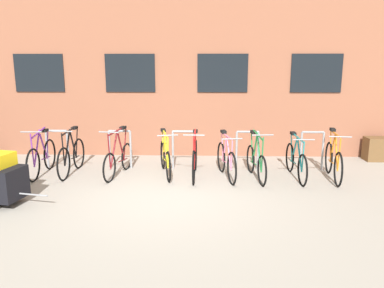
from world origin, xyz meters
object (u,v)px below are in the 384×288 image
object	(u,v)px
bicycle_yellow	(165,158)
bicycle_maroon	(119,159)
bicycle_pink	(226,160)
bicycle_red	(195,159)
planter_box	(379,149)
bicycle_orange	(333,161)
bicycle_green	(256,162)
bicycle_teal	(296,161)
bicycle_black	(72,156)
bicycle_purple	(42,157)

from	to	relation	value
bicycle_yellow	bicycle_maroon	bearing A→B (deg)	-174.25
bicycle_pink	bicycle_red	distance (m)	0.69
bicycle_maroon	planter_box	bearing A→B (deg)	13.23
bicycle_orange	bicycle_yellow	xyz separation A→B (m)	(-3.66, 0.22, -0.02)
bicycle_orange	bicycle_yellow	size ratio (longest dim) A/B	1.01
bicycle_green	planter_box	world-z (taller)	bicycle_green
bicycle_maroon	bicycle_pink	world-z (taller)	bicycle_maroon
bicycle_orange	bicycle_green	bearing A→B (deg)	-179.05
bicycle_teal	bicycle_red	bearing A→B (deg)	178.64
planter_box	bicycle_black	bearing A→B (deg)	-169.25
bicycle_maroon	bicycle_black	bearing A→B (deg)	175.60
bicycle_black	bicycle_pink	size ratio (longest dim) A/B	1.03
bicycle_black	bicycle_red	world-z (taller)	bicycle_black
bicycle_red	planter_box	distance (m)	4.94
bicycle_green	bicycle_yellow	bearing A→B (deg)	172.96
bicycle_purple	bicycle_yellow	distance (m)	2.77
bicycle_yellow	bicycle_red	xyz separation A→B (m)	(0.66, -0.13, 0.02)
bicycle_maroon	bicycle_green	world-z (taller)	bicycle_maroon
bicycle_red	bicycle_teal	bearing A→B (deg)	-1.36
bicycle_maroon	bicycle_orange	xyz separation A→B (m)	(4.70, -0.11, 0.02)
bicycle_pink	bicycle_red	bearing A→B (deg)	174.48
bicycle_orange	bicycle_purple	distance (m)	6.43
bicycle_maroon	bicycle_red	bearing A→B (deg)	-0.82
bicycle_maroon	bicycle_orange	size ratio (longest dim) A/B	0.96
bicycle_maroon	bicycle_teal	world-z (taller)	bicycle_maroon
bicycle_teal	bicycle_green	distance (m)	0.87
bicycle_orange	bicycle_black	world-z (taller)	bicycle_black
planter_box	bicycle_green	bearing A→B (deg)	-153.94
bicycle_red	bicycle_green	bearing A→B (deg)	-5.07
bicycle_maroon	bicycle_black	world-z (taller)	bicycle_maroon
bicycle_purple	bicycle_pink	world-z (taller)	bicycle_purple
bicycle_red	bicycle_purple	bearing A→B (deg)	179.66
bicycle_red	planter_box	size ratio (longest dim) A/B	2.59
bicycle_green	bicycle_yellow	world-z (taller)	bicycle_green
bicycle_purple	bicycle_maroon	bearing A→B (deg)	0.13
bicycle_maroon	bicycle_red	distance (m)	1.70
bicycle_red	bicycle_black	bearing A→B (deg)	177.78
bicycle_red	bicycle_orange	bearing A→B (deg)	-1.73
bicycle_maroon	bicycle_yellow	bearing A→B (deg)	5.75
bicycle_purple	bicycle_red	distance (m)	3.43
bicycle_orange	bicycle_green	xyz separation A→B (m)	(-1.67, -0.03, -0.03)
bicycle_black	bicycle_yellow	bearing A→B (deg)	0.55
bicycle_maroon	bicycle_yellow	xyz separation A→B (m)	(1.03, 0.10, -0.00)
bicycle_pink	bicycle_red	world-z (taller)	bicycle_red
bicycle_black	bicycle_green	world-z (taller)	bicycle_black
bicycle_orange	bicycle_purple	bearing A→B (deg)	179.01
bicycle_black	bicycle_purple	distance (m)	0.65
bicycle_green	bicycle_red	xyz separation A→B (m)	(-1.33, 0.12, 0.02)
bicycle_pink	bicycle_red	size ratio (longest dim) A/B	0.91
bicycle_teal	planter_box	size ratio (longest dim) A/B	2.49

